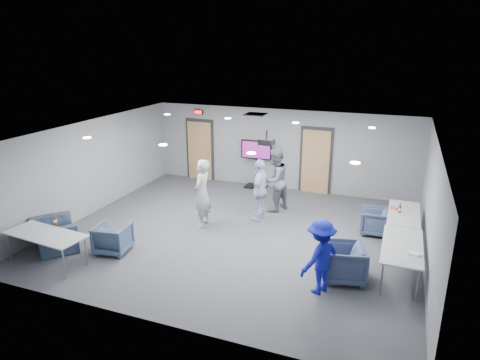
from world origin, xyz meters
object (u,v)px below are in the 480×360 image
(person_b, at_px, (275,180))
(table_front_left, at_px, (45,235))
(person_d, at_px, (320,257))
(chair_right_c, at_px, (344,262))
(chair_front_b, at_px, (54,235))
(person_a, at_px, (202,194))
(bottle_front, at_px, (55,221))
(chair_front_a, at_px, (113,238))
(bottle_right, at_px, (400,209))
(chair_right_a, at_px, (375,221))
(table_right_a, at_px, (404,215))
(projector, at_px, (266,142))
(person_c, at_px, (260,190))
(table_right_b, at_px, (402,247))
(tv_stand, at_px, (256,161))

(person_b, height_order, table_front_left, person_b)
(person_d, height_order, chair_right_c, person_d)
(chair_front_b, relative_size, table_front_left, 0.58)
(person_a, bearing_deg, person_d, 58.04)
(chair_front_b, relative_size, bottle_front, 3.78)
(chair_front_a, xyz_separation_m, bottle_right, (6.28, 3.13, 0.48))
(table_front_left, distance_m, bottle_front, 0.50)
(chair_front_a, distance_m, bottle_front, 1.37)
(chair_right_a, xyz_separation_m, chair_front_a, (-5.71, -3.30, 0.01))
(chair_right_a, height_order, chair_front_b, chair_front_b)
(table_right_a, distance_m, bottle_front, 8.40)
(chair_right_c, height_order, table_right_a, chair_right_c)
(chair_front_b, distance_m, table_front_left, 0.79)
(chair_front_b, bearing_deg, projector, -106.86)
(person_d, xyz_separation_m, chair_right_c, (0.39, 0.64, -0.37))
(chair_front_a, xyz_separation_m, chair_front_b, (-1.41, -0.40, 0.01))
(projector, bearing_deg, person_d, -47.72)
(person_a, height_order, chair_front_b, person_a)
(person_b, xyz_separation_m, person_d, (2.09, -3.88, -0.18))
(chair_right_a, bearing_deg, person_d, -16.95)
(table_right_a, distance_m, table_front_left, 8.49)
(person_a, distance_m, person_b, 2.33)
(chair_front_a, height_order, table_front_left, table_front_left)
(bottle_front, bearing_deg, chair_right_a, 29.18)
(person_b, height_order, person_d, person_b)
(table_front_left, xyz_separation_m, bottle_right, (7.30, 4.13, 0.14))
(bottle_front, bearing_deg, chair_right_c, 10.82)
(person_d, distance_m, projector, 3.51)
(table_front_left, relative_size, projector, 5.15)
(person_c, height_order, table_front_left, person_c)
(person_a, xyz_separation_m, table_right_b, (5.07, -0.88, -0.24))
(person_b, height_order, projector, projector)
(person_d, distance_m, table_right_a, 3.44)
(chair_right_c, relative_size, table_front_left, 0.45)
(table_right_b, relative_size, table_front_left, 1.00)
(person_a, relative_size, person_b, 0.99)
(projector, bearing_deg, person_c, 123.82)
(bottle_right, bearing_deg, person_a, -168.66)
(table_front_left, bearing_deg, projector, 46.42)
(person_b, relative_size, table_right_a, 1.04)
(person_c, xyz_separation_m, chair_right_a, (3.09, 0.19, -0.54))
(projector, bearing_deg, tv_stand, 116.95)
(bottle_front, relative_size, tv_stand, 0.18)
(table_right_a, height_order, bottle_right, bottle_right)
(person_d, xyz_separation_m, tv_stand, (-3.29, 5.70, 0.17))
(person_a, bearing_deg, person_c, 125.15)
(person_a, height_order, bottle_right, person_a)
(person_c, relative_size, chair_front_a, 2.28)
(chair_right_a, relative_size, projector, 1.97)
(chair_front_a, bearing_deg, chair_right_c, 178.34)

